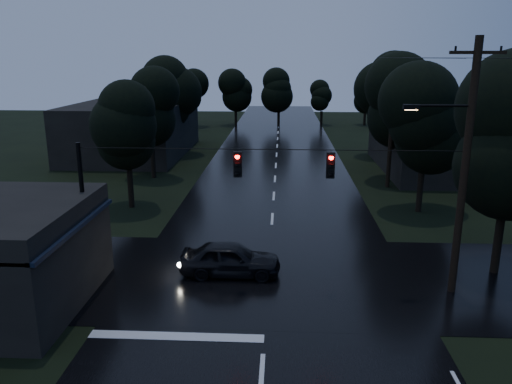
{
  "coord_description": "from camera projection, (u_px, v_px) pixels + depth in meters",
  "views": [
    {
      "loc": [
        0.51,
        -7.97,
        9.24
      ],
      "look_at": [
        -0.7,
        15.03,
        2.99
      ],
      "focal_mm": 35.0,
      "sensor_mm": 36.0,
      "label": 1
    }
  ],
  "objects": [
    {
      "name": "cross_street",
      "position": [
        268.0,
        277.0,
        21.69
      ],
      "size": [
        60.0,
        9.0,
        0.02
      ],
      "primitive_type": "cube",
      "color": "black",
      "rests_on": "ground"
    },
    {
      "name": "main_road",
      "position": [
        275.0,
        179.0,
        39.04
      ],
      "size": [
        12.0,
        120.0,
        0.02
      ],
      "primitive_type": "cube",
      "color": "black",
      "rests_on": "ground"
    },
    {
      "name": "building_far_right",
      "position": [
        444.0,
        144.0,
        41.61
      ],
      "size": [
        10.0,
        14.0,
        4.4
      ],
      "primitive_type": "cube",
      "color": "black",
      "rests_on": "ground"
    },
    {
      "name": "tree_right_c",
      "position": [
        387.0,
        89.0,
        46.5
      ],
      "size": [
        4.76,
        4.76,
        10.03
      ],
      "color": "black",
      "rests_on": "ground"
    },
    {
      "name": "anchor_pole_left",
      "position": [
        84.0,
        215.0,
        20.32
      ],
      "size": [
        0.18,
        0.18,
        6.0
      ],
      "primitive_type": "cylinder",
      "color": "black",
      "rests_on": "ground"
    },
    {
      "name": "utility_pole_main",
      "position": [
        463.0,
        165.0,
        18.98
      ],
      "size": [
        3.5,
        0.3,
        10.0
      ],
      "color": "black",
      "rests_on": "ground"
    },
    {
      "name": "tree_left_c",
      "position": [
        171.0,
        92.0,
        47.63
      ],
      "size": [
        4.48,
        4.48,
        9.44
      ],
      "color": "black",
      "rests_on": "ground"
    },
    {
      "name": "car",
      "position": [
        230.0,
        259.0,
        21.73
      ],
      "size": [
        4.36,
        1.77,
        1.48
      ],
      "primitive_type": "imported",
      "rotation": [
        0.0,
        0.0,
        1.58
      ],
      "color": "black",
      "rests_on": "ground"
    },
    {
      "name": "tree_right_b",
      "position": [
        405.0,
        102.0,
        36.99
      ],
      "size": [
        4.48,
        4.48,
        9.44
      ],
      "color": "black",
      "rests_on": "ground"
    },
    {
      "name": "tree_right_a",
      "position": [
        426.0,
        121.0,
        29.4
      ],
      "size": [
        4.2,
        4.2,
        8.85
      ],
      "color": "black",
      "rests_on": "ground"
    },
    {
      "name": "utility_pole_far",
      "position": [
        391.0,
        135.0,
        35.68
      ],
      "size": [
        2.0,
        0.3,
        7.5
      ],
      "color": "black",
      "rests_on": "ground"
    },
    {
      "name": "span_signals",
      "position": [
        283.0,
        164.0,
        19.32
      ],
      "size": [
        15.0,
        0.37,
        1.12
      ],
      "color": "black",
      "rests_on": "ground"
    },
    {
      "name": "building_far_left",
      "position": [
        134.0,
        128.0,
        48.74
      ],
      "size": [
        10.0,
        16.0,
        5.0
      ],
      "primitive_type": "cube",
      "color": "black",
      "rests_on": "ground"
    },
    {
      "name": "tree_corner_near",
      "position": [
        512.0,
        138.0,
        20.58
      ],
      "size": [
        4.48,
        4.48,
        9.44
      ],
      "color": "black",
      "rests_on": "ground"
    },
    {
      "name": "tree_left_b",
      "position": [
        150.0,
        106.0,
        38.06
      ],
      "size": [
        4.2,
        4.2,
        8.85
      ],
      "color": "black",
      "rests_on": "ground"
    },
    {
      "name": "tree_left_a",
      "position": [
        126.0,
        125.0,
        30.42
      ],
      "size": [
        3.92,
        3.92,
        8.26
      ],
      "color": "black",
      "rests_on": "ground"
    }
  ]
}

